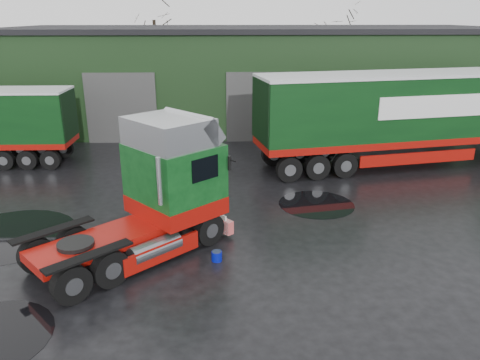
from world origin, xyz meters
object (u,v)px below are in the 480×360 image
wash_bucket (217,256)px  warehouse (254,74)px  hero_tractor (124,194)px  tree_back_a (155,43)px  tree_back_b (336,54)px  lorry_right (394,120)px

wash_bucket → warehouse: bearing=83.0°
hero_tractor → warehouse: bearing=123.2°
hero_tractor → wash_bucket: bearing=40.7°
tree_back_a → tree_back_b: size_ratio=1.27×
tree_back_a → warehouse: bearing=-51.3°
warehouse → wash_bucket: bearing=-97.0°
lorry_right → warehouse: bearing=-162.1°
warehouse → tree_back_a: bearing=128.7°
warehouse → lorry_right: (6.00, -11.00, -0.89)m
wash_bucket → tree_back_a: tree_back_a is taller
lorry_right → wash_bucket: lorry_right is taller
lorry_right → tree_back_b: 21.15m
warehouse → tree_back_b: bearing=51.3°
warehouse → tree_back_b: tree_back_b is taller
lorry_right → wash_bucket: size_ratio=53.52×
tree_back_b → wash_bucket: bearing=-109.1°
warehouse → tree_back_b: size_ratio=4.32×
hero_tractor → wash_bucket: hero_tractor is taller
lorry_right → hero_tractor: bearing=-62.1°
tree_back_b → tree_back_a: bearing=180.0°
hero_tractor → tree_back_b: bearing=114.0°
wash_bucket → tree_back_b: bearing=70.9°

